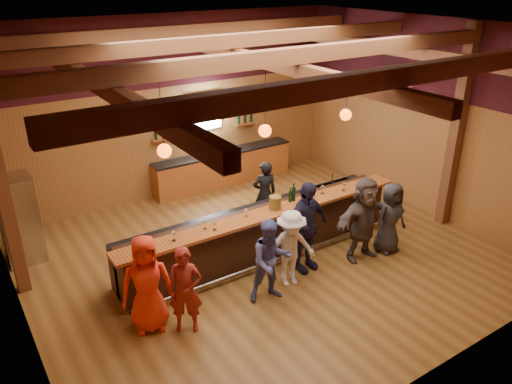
% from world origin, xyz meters
% --- Properties ---
extents(room, '(9.04, 9.00, 4.52)m').
position_xyz_m(room, '(0.00, 0.06, 3.21)').
color(room, brown).
rests_on(room, ground).
extents(bar_counter, '(6.30, 1.07, 1.11)m').
position_xyz_m(bar_counter, '(0.02, 0.15, 0.52)').
color(bar_counter, black).
rests_on(bar_counter, ground).
extents(back_bar_cabinet, '(4.00, 0.52, 0.95)m').
position_xyz_m(back_bar_cabinet, '(1.20, 3.72, 0.48)').
color(back_bar_cabinet, '#96491B').
rests_on(back_bar_cabinet, ground).
extents(window, '(0.95, 0.09, 0.95)m').
position_xyz_m(window, '(0.80, 3.95, 2.05)').
color(window, silver).
rests_on(window, room).
extents(framed_pictures, '(5.35, 0.05, 0.45)m').
position_xyz_m(framed_pictures, '(1.67, 3.94, 2.10)').
color(framed_pictures, black).
rests_on(framed_pictures, room).
extents(wine_shelves, '(3.00, 0.18, 0.30)m').
position_xyz_m(wine_shelves, '(0.80, 3.88, 1.62)').
color(wine_shelves, '#96491B').
rests_on(wine_shelves, room).
extents(pendant_lights, '(4.24, 0.24, 1.37)m').
position_xyz_m(pendant_lights, '(0.00, 0.00, 2.71)').
color(pendant_lights, black).
rests_on(pendant_lights, room).
extents(stainless_fridge, '(0.70, 0.70, 1.80)m').
position_xyz_m(stainless_fridge, '(-4.10, 2.60, 0.90)').
color(stainless_fridge, silver).
rests_on(stainless_fridge, ground).
extents(customer_orange, '(0.95, 0.76, 1.69)m').
position_xyz_m(customer_orange, '(-2.80, -0.79, 0.85)').
color(customer_orange, red).
rests_on(customer_orange, ground).
extents(customer_redvest, '(0.66, 0.59, 1.51)m').
position_xyz_m(customer_redvest, '(-2.31, -1.17, 0.76)').
color(customer_redvest, maroon).
rests_on(customer_redvest, ground).
extents(customer_denim, '(0.88, 0.77, 1.56)m').
position_xyz_m(customer_denim, '(-0.69, -1.23, 0.78)').
color(customer_denim, '#565EAC').
rests_on(customer_denim, ground).
extents(customer_white, '(1.07, 0.74, 1.51)m').
position_xyz_m(customer_white, '(-0.13, -1.05, 0.76)').
color(customer_white, silver).
rests_on(customer_white, ground).
extents(customer_navy, '(1.11, 0.53, 1.85)m').
position_xyz_m(customer_navy, '(0.41, -0.79, 0.92)').
color(customer_navy, '#201C39').
rests_on(customer_navy, ground).
extents(customer_brown, '(1.65, 0.58, 1.76)m').
position_xyz_m(customer_brown, '(1.66, -1.10, 0.88)').
color(customer_brown, '#4F433F').
rests_on(customer_brown, ground).
extents(customer_dark, '(0.76, 0.51, 1.52)m').
position_xyz_m(customer_dark, '(2.30, -1.20, 0.76)').
color(customer_dark, '#2B2B2E').
rests_on(customer_dark, ground).
extents(bartender, '(0.63, 0.49, 1.54)m').
position_xyz_m(bartender, '(0.82, 1.19, 0.77)').
color(bartender, black).
rests_on(bartender, ground).
extents(ice_bucket, '(0.24, 0.24, 0.26)m').
position_xyz_m(ice_bucket, '(0.17, -0.13, 1.24)').
color(ice_bucket, brown).
rests_on(ice_bucket, bar_counter).
extents(bottle_a, '(0.08, 0.08, 0.38)m').
position_xyz_m(bottle_a, '(0.70, -0.02, 1.26)').
color(bottle_a, black).
rests_on(bottle_a, bar_counter).
extents(bottle_b, '(0.07, 0.07, 0.31)m').
position_xyz_m(bottle_b, '(0.61, -0.03, 1.23)').
color(bottle_b, black).
rests_on(bottle_b, bar_counter).
extents(glass_a, '(0.08, 0.08, 0.19)m').
position_xyz_m(glass_a, '(-2.58, -0.16, 1.24)').
color(glass_a, silver).
rests_on(glass_a, bar_counter).
extents(glass_b, '(0.08, 0.08, 0.19)m').
position_xyz_m(glass_b, '(-2.03, -0.19, 1.25)').
color(glass_b, silver).
rests_on(glass_b, bar_counter).
extents(glass_c, '(0.08, 0.08, 0.18)m').
position_xyz_m(glass_c, '(-1.38, -0.11, 1.24)').
color(glass_c, silver).
rests_on(glass_c, bar_counter).
extents(glass_d, '(0.08, 0.08, 0.17)m').
position_xyz_m(glass_d, '(-1.25, -0.24, 1.23)').
color(glass_d, silver).
rests_on(glass_d, bar_counter).
extents(glass_e, '(0.07, 0.07, 0.17)m').
position_xyz_m(glass_e, '(-0.49, -0.10, 1.23)').
color(glass_e, silver).
rests_on(glass_e, bar_counter).
extents(glass_f, '(0.08, 0.08, 0.19)m').
position_xyz_m(glass_f, '(0.89, -0.13, 1.24)').
color(glass_f, silver).
rests_on(glass_f, bar_counter).
extents(glass_g, '(0.09, 0.09, 0.19)m').
position_xyz_m(glass_g, '(1.42, -0.09, 1.25)').
color(glass_g, silver).
rests_on(glass_g, bar_counter).
extents(glass_h, '(0.09, 0.09, 0.19)m').
position_xyz_m(glass_h, '(1.89, -0.21, 1.25)').
color(glass_h, silver).
rests_on(glass_h, bar_counter).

